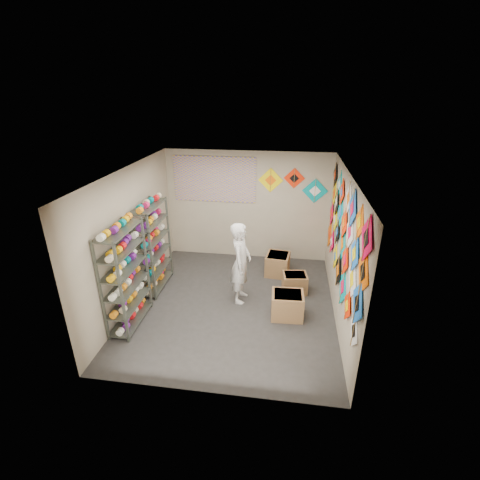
% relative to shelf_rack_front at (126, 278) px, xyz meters
% --- Properties ---
extents(ground, '(4.50, 4.50, 0.00)m').
position_rel_shelf_rack_front_xyz_m(ground, '(1.78, 0.85, -0.95)').
color(ground, '#2C2926').
extents(room_walls, '(4.50, 4.50, 4.50)m').
position_rel_shelf_rack_front_xyz_m(room_walls, '(1.78, 0.85, 0.69)').
color(room_walls, tan).
rests_on(room_walls, ground).
extents(shelf_rack_front, '(0.40, 1.10, 1.90)m').
position_rel_shelf_rack_front_xyz_m(shelf_rack_front, '(0.00, 0.00, 0.00)').
color(shelf_rack_front, '#4C5147').
rests_on(shelf_rack_front, ground).
extents(shelf_rack_back, '(0.40, 1.10, 1.90)m').
position_rel_shelf_rack_front_xyz_m(shelf_rack_back, '(0.00, 1.30, 0.00)').
color(shelf_rack_back, '#4C5147').
rests_on(shelf_rack_back, ground).
extents(string_spools, '(0.12, 2.36, 0.12)m').
position_rel_shelf_rack_front_xyz_m(string_spools, '(-0.00, 0.65, 0.10)').
color(string_spools, '#E31C58').
rests_on(string_spools, ground).
extents(kite_wall_display, '(0.06, 4.27, 2.07)m').
position_rel_shelf_rack_front_xyz_m(kite_wall_display, '(3.76, 0.82, 0.70)').
color(kite_wall_display, white).
rests_on(kite_wall_display, room_walls).
extents(back_wall_kites, '(1.65, 0.02, 0.83)m').
position_rel_shelf_rack_front_xyz_m(back_wall_kites, '(2.87, 3.09, 1.01)').
color(back_wall_kites, '#FFDE03').
rests_on(back_wall_kites, room_walls).
extents(poster, '(2.00, 0.01, 1.10)m').
position_rel_shelf_rack_front_xyz_m(poster, '(0.98, 3.08, 1.05)').
color(poster, '#634FAD').
rests_on(poster, room_walls).
extents(shopkeeper, '(0.66, 0.48, 1.68)m').
position_rel_shelf_rack_front_xyz_m(shopkeeper, '(1.91, 1.06, -0.11)').
color(shopkeeper, beige).
rests_on(shopkeeper, ground).
extents(carton_a, '(0.62, 0.52, 0.50)m').
position_rel_shelf_rack_front_xyz_m(carton_a, '(2.87, 0.61, -0.70)').
color(carton_a, olive).
rests_on(carton_a, ground).
extents(carton_b, '(0.55, 0.48, 0.41)m').
position_rel_shelf_rack_front_xyz_m(carton_b, '(3.01, 1.52, -0.74)').
color(carton_b, olive).
rests_on(carton_b, ground).
extents(carton_c, '(0.58, 0.62, 0.49)m').
position_rel_shelf_rack_front_xyz_m(carton_c, '(2.61, 2.25, -0.70)').
color(carton_c, olive).
rests_on(carton_c, ground).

